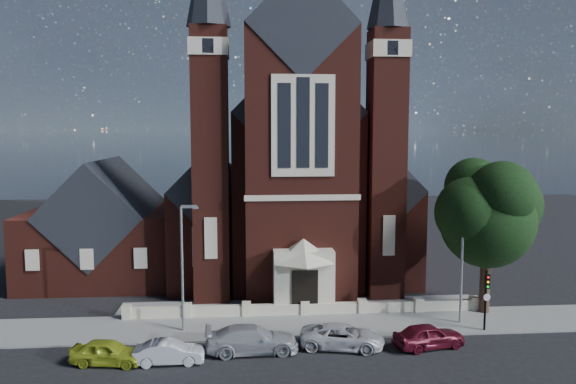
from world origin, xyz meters
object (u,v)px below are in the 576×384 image
Objects in this scene: car_white_suv at (342,337)px; car_silver_a at (169,352)px; church at (286,177)px; car_dark_red at (429,336)px; street_lamp_right at (463,256)px; traffic_signal at (486,292)px; parish_hall at (106,232)px; car_silver_b at (252,339)px; street_lamp_left at (183,261)px; car_lime_van at (108,352)px; street_tree at (491,215)px.

car_silver_a is at bearing 110.74° from car_white_suv.
car_silver_a is (-8.27, -23.77, -7.56)m from church.
car_dark_red is (5.05, -0.38, 0.04)m from car_white_suv.
traffic_signal is at bearing -59.99° from street_lamp_right.
traffic_signal reaches higher than car_silver_a.
car_silver_a is at bearing -67.67° from parish_hall.
parish_hall is (-16.00, -4.94, -4.17)m from church.
street_lamp_right is at bearing -76.97° from car_silver_a.
car_white_suv is (17.57, -17.40, -3.33)m from parish_hall.
car_dark_red is at bearing -92.85° from car_silver_b.
traffic_signal is (18.91, -1.57, -2.02)m from street_lamp_left.
traffic_signal is at bearing -73.37° from car_lime_van.
parish_hall reaches higher than traffic_signal.
street_lamp_left is 1.65× the size of car_white_suv.
car_silver_b is at bearing -165.19° from street_lamp_right.
car_silver_a is (-19.27, -3.26, -1.95)m from traffic_signal.
church reaches higher than street_lamp_right.
traffic_signal is (-1.60, -3.28, -4.38)m from street_tree.
car_lime_van is (-21.67, -4.67, -3.92)m from street_lamp_right.
street_tree is 5.70m from traffic_signal.
street_lamp_left is 2.12× the size of car_silver_a.
parish_hall reaches higher than street_lamp_right.
parish_hall is 19.47m from car_lime_van.
church is at bearing -11.50° from car_silver_b.
church is 4.31× the size of street_lamp_left.
street_lamp_right reaches higher than traffic_signal.
car_lime_van is 0.94× the size of car_dark_red.
street_lamp_right is (18.00, 0.00, 0.00)m from street_lamp_left.
car_dark_red is (-5.98, -5.48, -6.24)m from street_tree.
street_lamp_left is 2.03× the size of car_lime_van.
car_silver_b is (7.87, 1.02, 0.09)m from car_lime_van.
car_dark_red is at bearing -137.49° from street_tree.
street_tree reaches higher than car_lime_van.
street_lamp_right is at bearing -55.00° from car_dark_red.
street_lamp_left is at bearing 180.00° from street_lamp_right.
street_tree is at bearing -74.31° from car_silver_a.
parish_hall is at bearing 120.02° from street_lamp_left.
street_tree is 20.71m from street_lamp_left.
car_silver_b is at bearing -77.18° from car_silver_a.
church reaches higher than street_tree.
street_lamp_left is 2.02× the size of traffic_signal.
street_lamp_right is (26.09, -14.00, 0.59)m from parish_hall.
street_lamp_left is 1.52× the size of car_silver_b.
street_lamp_left is 1.92× the size of car_dark_red.
street_lamp_right is at bearing 120.01° from traffic_signal.
car_lime_van is at bearing 80.45° from car_dark_red.
traffic_signal reaches higher than car_dark_red.
traffic_signal is at bearing -75.74° from car_dark_red.
church is at bearing -20.88° from car_silver_a.
church is 21.76m from street_lamp_right.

